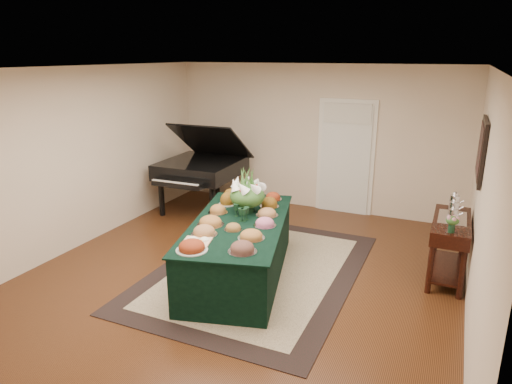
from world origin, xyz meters
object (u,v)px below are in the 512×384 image
at_px(buffet_table, 239,249).
at_px(grand_piano, 201,167).
at_px(mahogany_sideboard, 450,233).
at_px(floral_centerpiece, 247,191).

distance_m(buffet_table, grand_piano, 2.85).
bearing_deg(mahogany_sideboard, buffet_table, -157.33).
height_order(buffet_table, grand_piano, grand_piano).
bearing_deg(buffet_table, mahogany_sideboard, 22.67).
relative_size(grand_piano, mahogany_sideboard, 1.40).
height_order(floral_centerpiece, grand_piano, grand_piano).
relative_size(buffet_table, grand_piano, 1.60).
bearing_deg(floral_centerpiece, grand_piano, 135.37).
bearing_deg(grand_piano, buffet_table, -49.50).
relative_size(floral_centerpiece, grand_piano, 0.30).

